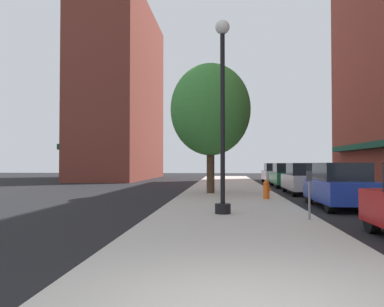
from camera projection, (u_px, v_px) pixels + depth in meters
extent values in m
plane|color=black|center=(302.00, 193.00, 21.54)|extent=(90.00, 90.00, 0.00)
cube|color=#B7B2A8|center=(228.00, 191.00, 22.86)|extent=(4.80, 50.00, 0.12)
cube|color=brown|center=(122.00, 94.00, 41.92)|extent=(6.00, 18.00, 18.10)
cube|color=#144C38|center=(91.00, 150.00, 42.04)|extent=(0.90, 15.30, 0.50)
cylinder|color=black|center=(223.00, 209.00, 11.92)|extent=(0.48, 0.48, 0.30)
cylinder|color=black|center=(223.00, 118.00, 11.99)|extent=(0.14, 0.14, 5.20)
sphere|color=silver|center=(222.00, 27.00, 12.06)|extent=(0.44, 0.44, 0.44)
cylinder|color=#E05614|center=(266.00, 192.00, 16.90)|extent=(0.26, 0.26, 0.62)
sphere|color=#E05614|center=(266.00, 183.00, 16.91)|extent=(0.24, 0.24, 0.24)
cylinder|color=#E05614|center=(270.00, 189.00, 16.89)|extent=(0.12, 0.10, 0.10)
cylinder|color=slate|center=(309.00, 200.00, 10.60)|extent=(0.06, 0.06, 1.05)
cube|color=#33383D|center=(309.00, 176.00, 10.62)|extent=(0.14, 0.09, 0.26)
cylinder|color=#422D1E|center=(211.00, 166.00, 20.29)|extent=(0.40, 0.40, 2.75)
ellipsoid|color=#387F33|center=(210.00, 109.00, 20.37)|extent=(4.12, 4.12, 4.74)
cylinder|color=black|center=(372.00, 220.00, 9.25)|extent=(0.22, 0.64, 0.64)
cylinder|color=black|center=(309.00, 196.00, 16.15)|extent=(0.22, 0.64, 0.64)
cylinder|color=black|center=(348.00, 196.00, 16.02)|extent=(0.22, 0.64, 0.64)
cylinder|color=black|center=(330.00, 203.00, 12.96)|extent=(0.22, 0.64, 0.64)
cylinder|color=black|center=(379.00, 204.00, 12.83)|extent=(0.22, 0.64, 0.64)
cube|color=#1E389E|center=(340.00, 191.00, 14.50)|extent=(1.80, 4.30, 0.76)
cube|color=black|center=(341.00, 172.00, 14.36)|extent=(1.56, 2.20, 0.64)
cylinder|color=black|center=(284.00, 186.00, 22.72)|extent=(0.22, 0.64, 0.64)
cylinder|color=black|center=(312.00, 186.00, 22.60)|extent=(0.22, 0.64, 0.64)
cylinder|color=black|center=(294.00, 190.00, 19.53)|extent=(0.22, 0.64, 0.64)
cylinder|color=black|center=(326.00, 190.00, 19.41)|extent=(0.22, 0.64, 0.64)
cube|color=#B2B2BA|center=(304.00, 182.00, 21.07)|extent=(1.80, 4.30, 0.76)
cube|color=black|center=(304.00, 169.00, 20.94)|extent=(1.56, 2.20, 0.64)
cylinder|color=black|center=(272.00, 181.00, 28.78)|extent=(0.22, 0.64, 0.64)
cylinder|color=black|center=(293.00, 182.00, 28.65)|extent=(0.22, 0.64, 0.64)
cylinder|color=black|center=(278.00, 184.00, 25.59)|extent=(0.22, 0.64, 0.64)
cylinder|color=black|center=(302.00, 184.00, 25.46)|extent=(0.22, 0.64, 0.64)
cube|color=#196638|center=(286.00, 178.00, 27.13)|extent=(1.80, 4.30, 0.76)
cube|color=black|center=(286.00, 168.00, 26.99)|extent=(1.56, 2.20, 0.64)
cylinder|color=black|center=(263.00, 178.00, 35.07)|extent=(0.22, 0.64, 0.64)
cylinder|color=black|center=(281.00, 178.00, 34.95)|extent=(0.22, 0.64, 0.64)
cylinder|color=black|center=(267.00, 180.00, 31.88)|extent=(0.22, 0.64, 0.64)
cylinder|color=black|center=(287.00, 180.00, 31.76)|extent=(0.22, 0.64, 0.64)
cube|color=silver|center=(274.00, 175.00, 33.42)|extent=(1.80, 4.30, 0.76)
cube|color=black|center=(275.00, 167.00, 33.29)|extent=(1.56, 2.20, 0.64)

